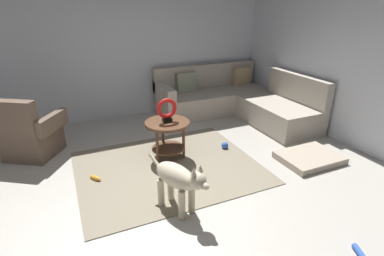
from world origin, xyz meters
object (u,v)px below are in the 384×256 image
Objects in this scene: dog at (179,179)px; dog_toy_bone at (95,178)px; side_table at (168,130)px; dog_toy_rope at (360,253)px; dog_toy_ball at (225,146)px; torus_sculpture at (167,110)px; sectional_couch at (235,101)px; dog_bed_mat at (309,158)px; armchair at (29,135)px.

dog is 1.25m from dog_toy_bone.
side_table is 1.17m from dog.
dog_toy_ball is at bearing 90.78° from dog_toy_rope.
torus_sculpture is at bearing 174.66° from dog_toy_ball.
sectional_couch is at bearing -155.11° from dog.
dog_toy_rope is at bearing -103.99° from sectional_couch.
dog_toy_rope is at bearing -69.10° from torus_sculpture.
torus_sculpture is 1.81× the size of dog_toy_bone.
torus_sculpture is (-1.74, -1.07, 0.42)m from sectional_couch.
side_table is 0.94m from dog_toy_ball.
dog_toy_ball is (0.86, -0.08, -0.66)m from torus_sculpture.
dog_bed_mat is 1.18m from dog_toy_ball.
sectional_couch is 6.90× the size of torus_sculpture.
dog_toy_bone is at bearing -170.03° from torus_sculpture.
dog is 4.27× the size of dog_toy_rope.
dog_bed_mat is 2.83m from dog_toy_bone.
side_table is 5.85× the size of dog_toy_ball.
armchair is at bearing 129.55° from dog_toy_rope.
armchair is 4.11m from dog_toy_rope.
armchair is at bearing -176.09° from sectional_couch.
sectional_couch is at bearing 31.58° from side_table.
dog is (-0.29, -1.13, -0.33)m from torus_sculpture.
dog is at bearing 134.69° from dog_toy_rope.
side_table is at bearing -148.42° from sectional_couch.
dog_toy_ball is (-0.88, -1.15, -0.24)m from sectional_couch.
armchair is (-3.46, -0.24, 0.03)m from sectional_couch.
dog_bed_mat is at bearing 164.93° from dog.
dog is (-2.03, -0.26, 0.33)m from dog_bed_mat.
dog_toy_rope is at bearing -17.69° from armchair.
dog is (-0.29, -1.13, -0.04)m from side_table.
dog_toy_ball is (0.86, -0.08, -0.37)m from side_table.
dog_toy_bone is (-0.72, 0.96, -0.35)m from dog.
armchair is 1.25× the size of dog_bed_mat.
dog_toy_rope is (0.89, -2.33, -0.39)m from side_table.
dog_toy_ball is at bearing -127.39° from sectional_couch.
dog_bed_mat is 1.68m from dog_toy_rope.
dog_bed_mat is 2.07m from dog.
armchair reaches higher than side_table.
sectional_couch reaches higher than dog_toy_rope.
dog_toy_rope is at bearing -48.52° from dog_toy_bone.
armchair reaches higher than dog_bed_mat.
dog_toy_rope is at bearing -69.10° from side_table.
dog is (1.43, -1.97, 0.05)m from armchair.
torus_sculpture reaches higher than side_table.
dog reaches higher than dog_toy_bone.
dog_bed_mat is at bearing -14.20° from dog_toy_bone.
dog_toy_ball is (-0.87, 0.79, 0.01)m from dog_bed_mat.
dog reaches higher than side_table.
torus_sculpture is 1.23m from dog_toy_bone.
torus_sculpture is 3.18× the size of dog_toy_ball.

